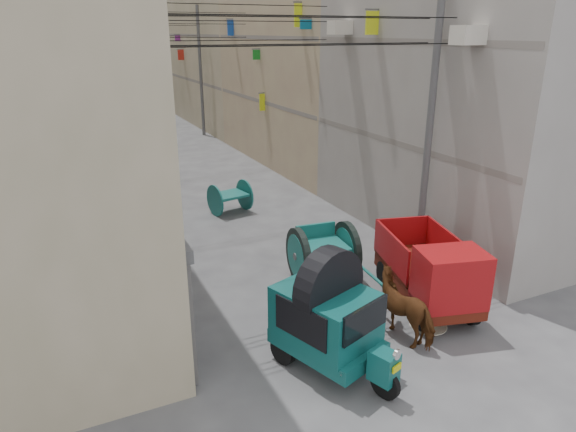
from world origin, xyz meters
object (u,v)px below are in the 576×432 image
distant_car_green (122,106)px  second_cart (230,197)px  mini_truck (434,277)px  horse (407,307)px  distant_car_white (116,132)px  distant_car_grey (147,114)px  auto_rickshaw (328,315)px  tonga_cart (323,251)px  feed_sack (428,320)px

distant_car_green → second_cart: bearing=73.4°
mini_truck → second_cart: 9.21m
horse → distant_car_white: size_ratio=0.46×
distant_car_grey → distant_car_green: size_ratio=0.92×
auto_rickshaw → tonga_cart: bearing=43.1°
tonga_cart → second_cart: bearing=99.7°
second_cart → distant_car_grey: 22.24m
tonga_cart → distant_car_green: (-0.34, 33.93, -0.21)m
auto_rickshaw → mini_truck: (3.38, 0.82, -0.25)m
mini_truck → distant_car_grey: (-0.90, 31.18, -0.29)m
auto_rickshaw → tonga_cart: 3.96m
feed_sack → distant_car_grey: distant_car_grey is taller
horse → distant_car_grey: (0.35, 31.80, -0.10)m
tonga_cart → second_cart: size_ratio=2.30×
mini_truck → distant_car_grey: bearing=106.4°
second_cart → distant_car_white: distant_car_white is taller
mini_truck → distant_car_green: size_ratio=0.89×
auto_rickshaw → distant_car_grey: auto_rickshaw is taller
distant_car_green → tonga_cart: bearing=74.3°
distant_car_white → distant_car_green: bearing=-107.0°
distant_car_green → feed_sack: bearing=75.8°
tonga_cart → mini_truck: 3.09m
distant_car_white → distant_car_grey: bearing=-121.8°
feed_sack → distant_car_white: bearing=98.1°
distant_car_grey → distant_car_green: bearing=89.7°
auto_rickshaw → feed_sack: bearing=-13.6°
second_cart → distant_car_grey: bearing=76.4°
tonga_cart → horse: tonga_cart is taller
distant_car_green → horse: bearing=74.7°
tonga_cart → distant_car_green: bearing=95.8°
horse → distant_car_white: horse is taller
second_cart → horse: 9.63m
mini_truck → horse: 1.41m
auto_rickshaw → tonga_cart: auto_rickshaw is taller
second_cart → distant_car_green: distant_car_green is taller
mini_truck → distant_car_green: (-1.89, 36.61, -0.32)m
mini_truck → tonga_cart: bearing=134.9°
distant_car_green → distant_car_grey: bearing=84.1°
auto_rickshaw → distant_car_green: (1.49, 37.43, -0.57)m
distant_car_white → horse: bearing=89.5°
distant_car_grey → mini_truck: bearing=-99.1°
second_cart → feed_sack: bearing=-91.5°
feed_sack → horse: bearing=-173.4°
horse → distant_car_grey: 31.81m
distant_car_white → distant_car_green: (2.17, 12.24, -0.04)m
horse → distant_car_green: horse is taller
feed_sack → distant_car_grey: bearing=90.7°
auto_rickshaw → distant_car_grey: (2.48, 32.00, -0.54)m
tonga_cart → horse: 3.31m
horse → feed_sack: bearing=171.0°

